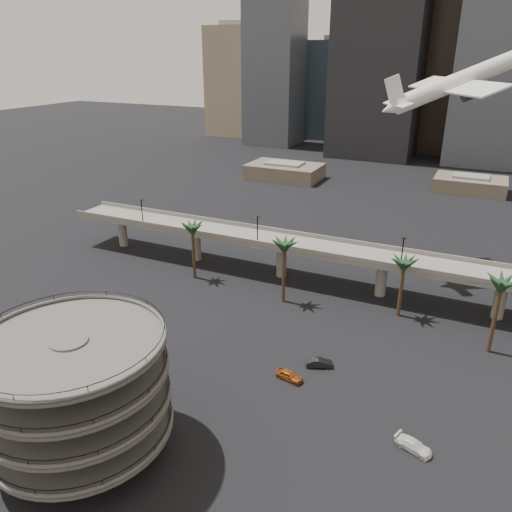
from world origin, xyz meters
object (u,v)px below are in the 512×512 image
at_px(parking_ramp, 76,386).
at_px(car_b, 319,363).
at_px(overpass, 330,253).
at_px(car_a, 289,375).
at_px(airborne_jet, 458,82).
at_px(car_c, 413,445).

bearing_deg(parking_ramp, car_b, 55.06).
xyz_separation_m(overpass, car_a, (4.69, -34.47, -6.60)).
distance_m(airborne_jet, car_c, 71.99).
bearing_deg(overpass, car_a, -82.25).
bearing_deg(airborne_jet, car_a, -139.37).
xyz_separation_m(parking_ramp, car_c, (37.26, 17.69, -9.14)).
bearing_deg(car_b, parking_ramp, 121.71).
xyz_separation_m(overpass, car_c, (24.26, -41.31, -6.65)).
height_order(parking_ramp, car_a, parking_ramp).
bearing_deg(car_c, airborne_jet, 24.60).
bearing_deg(car_b, car_a, 126.01).
bearing_deg(airborne_jet, overpass, -170.19).
height_order(car_a, car_c, car_a).
bearing_deg(parking_ramp, car_a, 54.20).
bearing_deg(airborne_jet, car_c, -119.16).
relative_size(car_a, car_b, 1.01).
distance_m(overpass, airborne_jet, 42.41).
xyz_separation_m(airborne_jet, car_b, (-10.91, -47.52, -40.06)).
relative_size(overpass, car_b, 30.17).
bearing_deg(car_c, parking_ramp, 134.64).
relative_size(airborne_jet, car_b, 6.62).
height_order(airborne_jet, car_c, airborne_jet).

